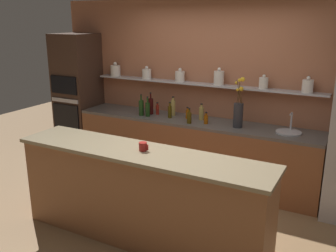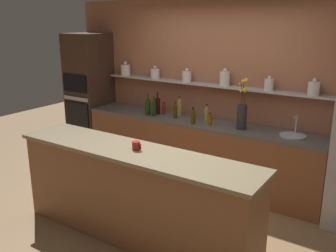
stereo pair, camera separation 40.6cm
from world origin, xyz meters
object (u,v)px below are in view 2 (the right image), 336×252
Objects in this scene: bottle_wine_1 at (154,109)px; bottle_oil_3 at (175,112)px; bottle_wine_4 at (158,106)px; sink_fixture at (293,135)px; bottle_oil_5 at (193,118)px; coffee_mug at (136,146)px; bottle_spirit_7 at (207,114)px; oven_tower at (90,96)px; bottle_wine_0 at (148,107)px; bottle_sauce_9 at (164,109)px; bottle_spirit_8 at (179,108)px; flower_vase at (242,114)px; bottle_sauce_2 at (210,120)px; bottle_sauce_6 at (193,114)px.

bottle_wine_1 is 1.24× the size of bottle_oil_3.
bottle_wine_4 is (-0.36, 0.07, 0.03)m from bottle_oil_3.
sink_fixture reaches higher than bottle_oil_5.
sink_fixture is 3.09× the size of coffee_mug.
oven_tower is at bearing -178.09° from bottle_spirit_7.
bottle_wine_4 is (1.41, 0.02, 0.00)m from oven_tower.
bottle_sauce_9 is (0.18, 0.16, -0.04)m from bottle_wine_0.
bottle_spirit_7 is (0.07, 0.25, 0.01)m from bottle_oil_5.
bottle_oil_5 is 0.75× the size of bottle_spirit_8.
sink_fixture is at bearing 8.32° from bottle_oil_5.
oven_tower is 2.80m from flower_vase.
bottle_spirit_7 is (0.89, 0.19, -0.02)m from bottle_wine_0.
bottle_oil_3 is at bearing -79.73° from bottle_spirit_8.
bottle_sauce_9 is at bearing 179.08° from sink_fixture.
bottle_sauce_9 is at bearing 160.50° from bottle_oil_3.
bottle_wine_1 is 1.25× the size of bottle_spirit_7.
bottle_wine_1 is at bearing 1.42° from bottle_wine_0.
bottle_wine_4 is at bearing 164.84° from bottle_oil_5.
bottle_oil_5 is at bearing 96.57° from coffee_mug.
flower_vase is 2.86× the size of bottle_oil_3.
sink_fixture is at bearing -0.25° from bottle_wine_4.
bottle_wine_4 is at bearing 118.43° from coffee_mug.
bottle_sauce_2 is (0.92, 0.03, -0.04)m from bottle_wine_1.
sink_fixture is 2.13m from bottle_wine_0.
bottle_sauce_6 is (0.68, 0.17, -0.05)m from bottle_wine_0.
bottle_spirit_8 is at bearing 107.95° from coffee_mug.
bottle_oil_5 reaches higher than bottle_sauce_6.
bottle_sauce_6 is at bearing 2.73° from bottle_wine_4.
sink_fixture is 1.32m from bottle_oil_5.
bottle_spirit_7 reaches higher than bottle_sauce_2.
bottle_spirit_8 is at bearing 176.76° from sink_fixture.
oven_tower reaches higher than bottle_sauce_2.
bottle_oil_3 reaches higher than bottle_sauce_2.
bottle_spirit_8 reaches higher than bottle_oil_3.
bottle_sauce_2 is at bearing -49.17° from bottle_spirit_7.
oven_tower is at bearing 179.03° from flower_vase.
bottle_wine_0 is (1.33, -0.12, -0.00)m from oven_tower.
oven_tower reaches higher than bottle_sauce_6.
bottle_spirit_8 is at bearing 36.24° from bottle_wine_1.
sink_fixture is at bearing 55.72° from coffee_mug.
oven_tower is 12.53× the size of bottle_sauce_2.
coffee_mug is (-0.04, -1.57, 0.08)m from bottle_sauce_2.
bottle_wine_4 reaches higher than bottle_oil_3.
bottle_sauce_2 is 0.38m from bottle_sauce_6.
oven_tower is at bearing 144.42° from coffee_mug.
coffee_mug is (0.81, -1.70, 0.06)m from bottle_sauce_9.
bottle_sauce_6 is at bearing 16.16° from bottle_wine_1.
bottle_sauce_9 is (0.10, 0.02, -0.05)m from bottle_wine_4.
bottle_wine_4 is at bearing -177.27° from bottle_sauce_6.
bottle_sauce_9 is (0.07, 0.16, -0.03)m from bottle_wine_1.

